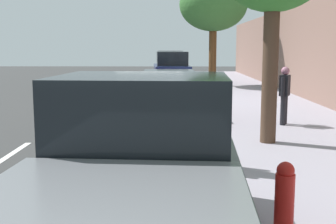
{
  "coord_description": "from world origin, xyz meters",
  "views": [
    {
      "loc": [
        0.95,
        -16.94,
        2.23
      ],
      "look_at": [
        0.83,
        -9.21,
        1.09
      ],
      "focal_mm": 46.8,
      "sensor_mm": 36.0,
      "label": 1
    }
  ],
  "objects_px": {
    "parked_sedan_red_second": "(169,96)",
    "street_tree_far_end": "(213,5)",
    "parked_pickup_grey_nearest": "(131,202)",
    "parked_suv_dark_blue_mid": "(171,69)",
    "parked_suv_black_far": "(170,64)",
    "cyclist_with_backpack": "(207,117)",
    "pedestrian_on_phone": "(285,92)",
    "bicycle_at_curb": "(193,147)",
    "fire_hydrant": "(285,198)"
  },
  "relations": [
    {
      "from": "parked_suv_black_far",
      "to": "pedestrian_on_phone",
      "type": "distance_m",
      "value": 19.48
    },
    {
      "from": "parked_sedan_red_second",
      "to": "bicycle_at_curb",
      "type": "relative_size",
      "value": 3.03
    },
    {
      "from": "pedestrian_on_phone",
      "to": "fire_hydrant",
      "type": "bearing_deg",
      "value": -103.76
    },
    {
      "from": "parked_sedan_red_second",
      "to": "cyclist_with_backpack",
      "type": "xyz_separation_m",
      "value": [
        0.74,
        -5.93,
        0.29
      ]
    },
    {
      "from": "fire_hydrant",
      "to": "parked_suv_dark_blue_mid",
      "type": "bearing_deg",
      "value": 94.06
    },
    {
      "from": "parked_sedan_red_second",
      "to": "bicycle_at_curb",
      "type": "height_order",
      "value": "parked_sedan_red_second"
    },
    {
      "from": "parked_pickup_grey_nearest",
      "to": "street_tree_far_end",
      "type": "height_order",
      "value": "street_tree_far_end"
    },
    {
      "from": "parked_pickup_grey_nearest",
      "to": "pedestrian_on_phone",
      "type": "xyz_separation_m",
      "value": [
        3.37,
        8.23,
        0.12
      ]
    },
    {
      "from": "parked_suv_black_far",
      "to": "bicycle_at_curb",
      "type": "bearing_deg",
      "value": -88.33
    },
    {
      "from": "pedestrian_on_phone",
      "to": "parked_suv_dark_blue_mid",
      "type": "bearing_deg",
      "value": 103.62
    },
    {
      "from": "parked_pickup_grey_nearest",
      "to": "parked_suv_black_far",
      "type": "bearing_deg",
      "value": 89.9
    },
    {
      "from": "parked_suv_dark_blue_mid",
      "to": "fire_hydrant",
      "type": "xyz_separation_m",
      "value": [
        1.44,
        -20.32,
        -0.47
      ]
    },
    {
      "from": "parked_pickup_grey_nearest",
      "to": "parked_sedan_red_second",
      "type": "xyz_separation_m",
      "value": [
        0.2,
        9.76,
        -0.15
      ]
    },
    {
      "from": "parked_pickup_grey_nearest",
      "to": "parked_suv_dark_blue_mid",
      "type": "distance_m",
      "value": 21.41
    },
    {
      "from": "street_tree_far_end",
      "to": "fire_hydrant",
      "type": "height_order",
      "value": "street_tree_far_end"
    },
    {
      "from": "parked_suv_black_far",
      "to": "parked_suv_dark_blue_mid",
      "type": "bearing_deg",
      "value": -88.81
    },
    {
      "from": "bicycle_at_curb",
      "to": "street_tree_far_end",
      "type": "xyz_separation_m",
      "value": [
        1.74,
        16.36,
        4.11
      ]
    },
    {
      "from": "pedestrian_on_phone",
      "to": "street_tree_far_end",
      "type": "bearing_deg",
      "value": 94.17
    },
    {
      "from": "parked_suv_black_far",
      "to": "fire_hydrant",
      "type": "distance_m",
      "value": 26.38
    },
    {
      "from": "bicycle_at_curb",
      "to": "cyclist_with_backpack",
      "type": "distance_m",
      "value": 0.83
    },
    {
      "from": "parked_sedan_red_second",
      "to": "pedestrian_on_phone",
      "type": "relative_size",
      "value": 2.81
    },
    {
      "from": "cyclist_with_backpack",
      "to": "parked_sedan_red_second",
      "type": "bearing_deg",
      "value": 97.16
    },
    {
      "from": "bicycle_at_curb",
      "to": "parked_suv_dark_blue_mid",
      "type": "bearing_deg",
      "value": 91.83
    },
    {
      "from": "cyclist_with_backpack",
      "to": "parked_pickup_grey_nearest",
      "type": "bearing_deg",
      "value": -103.82
    },
    {
      "from": "cyclist_with_backpack",
      "to": "pedestrian_on_phone",
      "type": "xyz_separation_m",
      "value": [
        2.42,
        4.4,
        -0.02
      ]
    },
    {
      "from": "cyclist_with_backpack",
      "to": "parked_suv_dark_blue_mid",
      "type": "bearing_deg",
      "value": 92.51
    },
    {
      "from": "parked_pickup_grey_nearest",
      "to": "parked_suv_dark_blue_mid",
      "type": "bearing_deg",
      "value": 89.54
    },
    {
      "from": "parked_suv_black_far",
      "to": "bicycle_at_curb",
      "type": "xyz_separation_m",
      "value": [
        0.67,
        -23.13,
        -0.64
      ]
    },
    {
      "from": "parked_suv_dark_blue_mid",
      "to": "cyclist_with_backpack",
      "type": "distance_m",
      "value": 17.6
    },
    {
      "from": "parked_pickup_grey_nearest",
      "to": "parked_suv_black_far",
      "type": "relative_size",
      "value": 1.14
    },
    {
      "from": "parked_suv_dark_blue_mid",
      "to": "cyclist_with_backpack",
      "type": "bearing_deg",
      "value": -87.49
    },
    {
      "from": "parked_suv_black_far",
      "to": "bicycle_at_curb",
      "type": "relative_size",
      "value": 3.23
    },
    {
      "from": "parked_sedan_red_second",
      "to": "street_tree_far_end",
      "type": "bearing_deg",
      "value": 78.27
    },
    {
      "from": "bicycle_at_curb",
      "to": "pedestrian_on_phone",
      "type": "distance_m",
      "value": 4.78
    },
    {
      "from": "parked_sedan_red_second",
      "to": "parked_suv_black_far",
      "type": "height_order",
      "value": "parked_suv_black_far"
    },
    {
      "from": "pedestrian_on_phone",
      "to": "parked_pickup_grey_nearest",
      "type": "bearing_deg",
      "value": -112.24
    },
    {
      "from": "parked_pickup_grey_nearest",
      "to": "street_tree_far_end",
      "type": "relative_size",
      "value": 0.92
    },
    {
      "from": "street_tree_far_end",
      "to": "fire_hydrant",
      "type": "distance_m",
      "value": 19.97
    },
    {
      "from": "parked_sedan_red_second",
      "to": "parked_suv_black_far",
      "type": "bearing_deg",
      "value": 90.49
    },
    {
      "from": "parked_suv_black_far",
      "to": "cyclist_with_backpack",
      "type": "xyz_separation_m",
      "value": [
        0.89,
        -23.59,
        0.02
      ]
    },
    {
      "from": "parked_suv_dark_blue_mid",
      "to": "parked_sedan_red_second",
      "type": "bearing_deg",
      "value": -89.88
    },
    {
      "from": "parked_pickup_grey_nearest",
      "to": "parked_sedan_red_second",
      "type": "height_order",
      "value": "parked_pickup_grey_nearest"
    },
    {
      "from": "fire_hydrant",
      "to": "pedestrian_on_phone",
      "type": "bearing_deg",
      "value": 76.24
    },
    {
      "from": "parked_sedan_red_second",
      "to": "fire_hydrant",
      "type": "bearing_deg",
      "value": -80.7
    },
    {
      "from": "cyclist_with_backpack",
      "to": "pedestrian_on_phone",
      "type": "bearing_deg",
      "value": 61.15
    },
    {
      "from": "parked_sedan_red_second",
      "to": "cyclist_with_backpack",
      "type": "height_order",
      "value": "cyclist_with_backpack"
    },
    {
      "from": "parked_sedan_red_second",
      "to": "street_tree_far_end",
      "type": "height_order",
      "value": "street_tree_far_end"
    },
    {
      "from": "parked_suv_dark_blue_mid",
      "to": "cyclist_with_backpack",
      "type": "xyz_separation_m",
      "value": [
        0.77,
        -17.58,
        0.02
      ]
    },
    {
      "from": "parked_suv_black_far",
      "to": "parked_pickup_grey_nearest",
      "type": "bearing_deg",
      "value": -90.1
    },
    {
      "from": "parked_suv_dark_blue_mid",
      "to": "bicycle_at_curb",
      "type": "xyz_separation_m",
      "value": [
        0.55,
        -17.11,
        -0.64
      ]
    }
  ]
}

